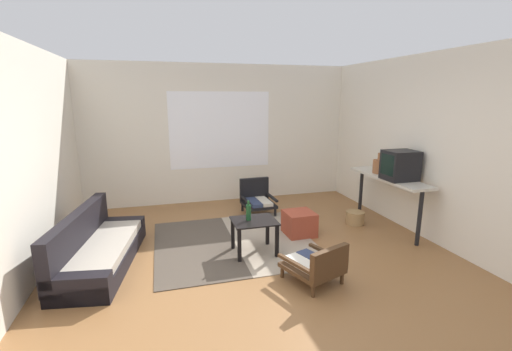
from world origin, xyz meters
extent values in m
plane|color=olive|center=(0.00, 0.00, 0.00)|extent=(7.80, 7.80, 0.00)
cube|color=silver|center=(0.00, 3.06, 1.35)|extent=(5.60, 0.12, 2.70)
cube|color=white|center=(0.00, 3.00, 1.43)|extent=(1.98, 0.01, 1.49)
cube|color=silver|center=(2.66, 0.30, 1.35)|extent=(0.12, 6.60, 2.70)
cube|color=silver|center=(-2.66, 0.30, 1.35)|extent=(0.12, 6.60, 2.70)
cube|color=#4C4238|center=(-0.76, 0.84, 0.01)|extent=(1.12, 2.14, 0.01)
cube|color=gray|center=(0.36, 0.84, 0.01)|extent=(1.12, 2.14, 0.01)
cube|color=black|center=(-1.93, 0.62, 0.10)|extent=(0.95, 1.95, 0.21)
cube|color=#B2A899|center=(-1.90, 0.61, 0.26)|extent=(0.82, 1.76, 0.10)
cube|color=black|center=(-2.20, 0.66, 0.40)|extent=(0.43, 1.87, 0.59)
cube|color=black|center=(-1.79, 1.45, 0.16)|extent=(0.68, 0.28, 0.31)
cube|color=black|center=(-2.06, -0.22, 0.16)|extent=(0.68, 0.28, 0.31)
cube|color=black|center=(-0.01, 0.43, 0.46)|extent=(0.58, 0.49, 0.02)
cube|color=black|center=(-0.26, 0.63, 0.23)|extent=(0.04, 0.04, 0.45)
cube|color=black|center=(0.24, 0.63, 0.23)|extent=(0.04, 0.04, 0.45)
cube|color=black|center=(-0.26, 0.22, 0.23)|extent=(0.04, 0.04, 0.45)
cube|color=black|center=(0.24, 0.22, 0.23)|extent=(0.04, 0.04, 0.45)
cylinder|color=black|center=(0.73, 1.73, 0.08)|extent=(0.04, 0.04, 0.15)
cylinder|color=black|center=(0.27, 1.72, 0.08)|extent=(0.04, 0.04, 0.15)
cylinder|color=black|center=(0.71, 2.22, 0.08)|extent=(0.04, 0.04, 0.15)
cylinder|color=black|center=(0.25, 2.20, 0.08)|extent=(0.04, 0.04, 0.15)
cube|color=black|center=(0.49, 1.97, 0.18)|extent=(0.57, 0.59, 0.05)
cube|color=beige|center=(0.59, 1.95, 0.23)|extent=(0.20, 0.51, 0.06)
cube|color=#2D3856|center=(0.40, 1.94, 0.23)|extent=(0.20, 0.51, 0.06)
cube|color=black|center=(0.48, 2.22, 0.41)|extent=(0.55, 0.09, 0.41)
cube|color=black|center=(0.74, 1.98, 0.29)|extent=(0.07, 0.56, 0.04)
cube|color=black|center=(0.24, 1.96, 0.29)|extent=(0.07, 0.56, 0.04)
cylinder|color=#472D19|center=(0.14, -0.29, 0.07)|extent=(0.04, 0.04, 0.14)
cylinder|color=#472D19|center=(0.57, -0.13, 0.07)|extent=(0.04, 0.04, 0.14)
cylinder|color=#472D19|center=(0.31, -0.77, 0.07)|extent=(0.04, 0.04, 0.14)
cylinder|color=#472D19|center=(0.74, -0.61, 0.07)|extent=(0.04, 0.04, 0.14)
cube|color=#472D19|center=(0.44, -0.45, 0.16)|extent=(0.71, 0.74, 0.05)
cube|color=silver|center=(0.34, -0.46, 0.22)|extent=(0.35, 0.55, 0.06)
cube|color=#2D3856|center=(0.52, -0.40, 0.22)|extent=(0.35, 0.55, 0.06)
cube|color=#472D19|center=(0.53, -0.70, 0.34)|extent=(0.53, 0.25, 0.31)
cube|color=#472D19|center=(0.21, -0.54, 0.28)|extent=(0.24, 0.57, 0.04)
cube|color=#472D19|center=(0.67, -0.36, 0.28)|extent=(0.24, 0.57, 0.04)
cube|color=#993D28|center=(0.83, 0.86, 0.18)|extent=(0.45, 0.45, 0.36)
cube|color=beige|center=(2.30, 0.79, 0.83)|extent=(0.41, 1.61, 0.04)
cylinder|color=black|center=(2.30, 0.04, 0.40)|extent=(0.06, 0.06, 0.81)
cylinder|color=black|center=(2.30, 1.53, 0.40)|extent=(0.06, 0.06, 0.81)
cube|color=black|center=(2.30, 0.55, 1.07)|extent=(0.46, 0.38, 0.45)
cube|color=black|center=(2.08, 0.55, 1.09)|extent=(0.01, 0.30, 0.31)
cylinder|color=#935B38|center=(2.30, 1.03, 0.96)|extent=(0.24, 0.24, 0.22)
cylinder|color=#935B38|center=(2.30, 1.03, 1.13)|extent=(0.10, 0.10, 0.11)
cylinder|color=#194723|center=(-0.08, 0.46, 0.57)|extent=(0.07, 0.07, 0.21)
cylinder|color=#194723|center=(-0.08, 0.46, 0.71)|extent=(0.03, 0.03, 0.06)
cylinder|color=#9E7A4C|center=(1.90, 1.03, 0.11)|extent=(0.30, 0.30, 0.22)
camera|label=1|loc=(-1.16, -3.78, 2.08)|focal=24.28mm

